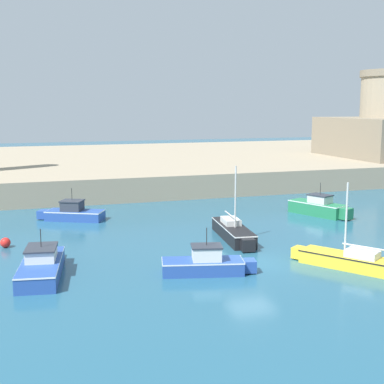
% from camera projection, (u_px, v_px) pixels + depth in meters
% --- Properties ---
extents(ground_plane, '(200.00, 200.00, 0.00)m').
position_uv_depth(ground_plane, '(252.00, 263.00, 28.61)').
color(ground_plane, '#235670').
extents(quay_seawall, '(120.00, 40.00, 2.19)m').
position_uv_depth(quay_seawall, '(119.00, 165.00, 65.42)').
color(quay_seawall, gray).
rests_on(quay_seawall, ground).
extents(motorboat_blue_0, '(2.67, 6.32, 2.34)m').
position_uv_depth(motorboat_blue_0, '(42.00, 265.00, 26.45)').
color(motorboat_blue_0, '#284C9E').
rests_on(motorboat_blue_0, ground).
extents(motorboat_blue_1, '(4.94, 3.37, 2.37)m').
position_uv_depth(motorboat_blue_1, '(73.00, 213.00, 39.25)').
color(motorboat_blue_1, '#284C9E').
rests_on(motorboat_blue_1, ground).
extents(motorboat_blue_2, '(4.86, 2.43, 2.35)m').
position_uv_depth(motorboat_blue_2, '(206.00, 263.00, 26.76)').
color(motorboat_blue_2, '#284C9E').
rests_on(motorboat_blue_2, ground).
extents(sailboat_yellow_3, '(4.26, 5.57, 4.47)m').
position_uv_depth(sailboat_yellow_3, '(350.00, 260.00, 27.60)').
color(sailboat_yellow_3, yellow).
rests_on(sailboat_yellow_3, ground).
extents(sailboat_black_4, '(2.07, 6.46, 4.69)m').
position_uv_depth(sailboat_black_4, '(233.00, 231.00, 33.67)').
color(sailboat_black_4, black).
rests_on(sailboat_black_4, ground).
extents(motorboat_green_6, '(3.19, 5.21, 2.52)m').
position_uv_depth(motorboat_green_6, '(319.00, 207.00, 40.93)').
color(motorboat_green_6, '#237A4C').
rests_on(motorboat_green_6, ground).
extents(mooring_buoy, '(0.60, 0.60, 0.60)m').
position_uv_depth(mooring_buoy, '(5.00, 243.00, 31.67)').
color(mooring_buoy, red).
rests_on(mooring_buoy, ground).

